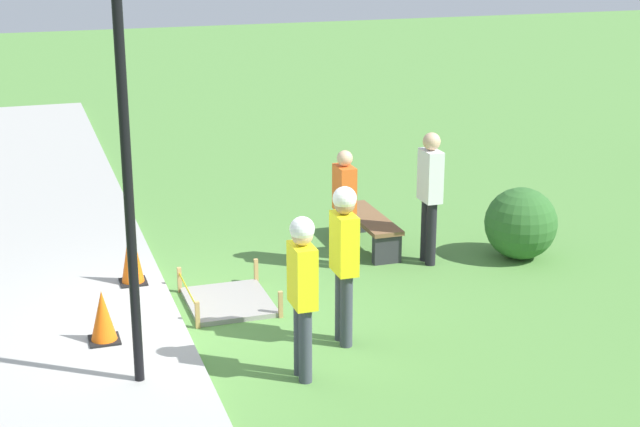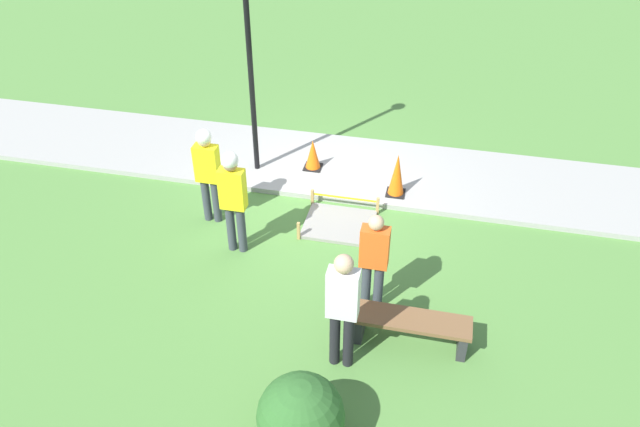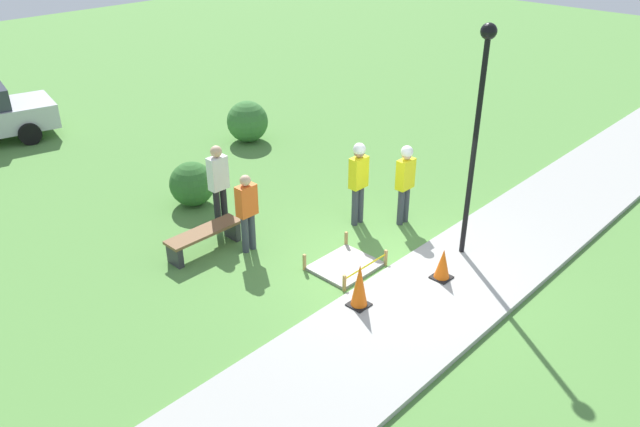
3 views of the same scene
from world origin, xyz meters
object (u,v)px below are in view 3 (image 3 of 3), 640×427
park_bench (204,237)px  bystander_in_orange_shirt (247,209)px  worker_supervisor (359,176)px  traffic_cone_near_patch (360,285)px  bystander_in_gray_shirt (219,182)px  traffic_cone_far_patch (443,264)px  worker_assistant (405,178)px  lamppost_near (479,114)px

park_bench → bystander_in_orange_shirt: size_ratio=0.98×
worker_supervisor → traffic_cone_near_patch: bearing=-138.8°
bystander_in_gray_shirt → park_bench: bearing=-147.3°
traffic_cone_far_patch → bystander_in_orange_shirt: size_ratio=0.37×
worker_supervisor → bystander_in_gray_shirt: 2.90m
traffic_cone_far_patch → bystander_in_gray_shirt: (-1.46, 4.57, 0.66)m
traffic_cone_far_patch → bystander_in_orange_shirt: bystander_in_orange_shirt is taller
worker_assistant → traffic_cone_far_patch: bearing=-125.2°
traffic_cone_far_patch → worker_assistant: worker_assistant is taller
traffic_cone_near_patch → worker_supervisor: 3.17m
lamppost_near → worker_supervisor: bearing=99.7°
traffic_cone_far_patch → bystander_in_gray_shirt: size_ratio=0.33×
park_bench → bystander_in_gray_shirt: bystander_in_gray_shirt is taller
worker_assistant → bystander_in_orange_shirt: worker_assistant is taller
bystander_in_gray_shirt → worker_supervisor: bearing=-43.0°
bystander_in_gray_shirt → lamppost_near: 5.34m
worker_supervisor → bystander_in_gray_shirt: bystander_in_gray_shirt is taller
worker_assistant → bystander_in_gray_shirt: 3.87m
worker_assistant → lamppost_near: 2.51m
worker_assistant → bystander_in_gray_shirt: bearing=136.5°
worker_supervisor → lamppost_near: lamppost_near is taller
traffic_cone_near_patch → worker_assistant: 3.37m
traffic_cone_far_patch → lamppost_near: 2.75m
bystander_in_orange_shirt → bystander_in_gray_shirt: bearing=79.0°
park_bench → worker_assistant: 4.29m
worker_assistant → lamppost_near: bearing=-99.8°
worker_supervisor → lamppost_near: 3.00m
traffic_cone_far_patch → park_bench: (-2.32, 4.02, -0.07)m
worker_supervisor → park_bench: bearing=154.4°
traffic_cone_near_patch → lamppost_near: (2.74, -0.30, 2.41)m
bystander_in_orange_shirt → lamppost_near: bearing=-49.2°
worker_supervisor → worker_assistant: (0.69, -0.69, -0.05)m
worker_supervisor → lamppost_near: (0.40, -2.35, 1.81)m
worker_assistant → worker_supervisor: bearing=134.9°
traffic_cone_near_patch → lamppost_near: size_ratio=0.19×
traffic_cone_near_patch → worker_assistant: worker_assistant is taller
traffic_cone_far_patch → worker_assistant: (1.35, 1.91, 0.66)m
park_bench → bystander_in_gray_shirt: size_ratio=0.87×
traffic_cone_far_patch → worker_supervisor: size_ratio=0.33×
bystander_in_gray_shirt → lamppost_near: (2.52, -4.33, 1.86)m
bystander_in_orange_shirt → traffic_cone_far_patch: bearing=-63.8°
lamppost_near → park_bench: bearing=131.8°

